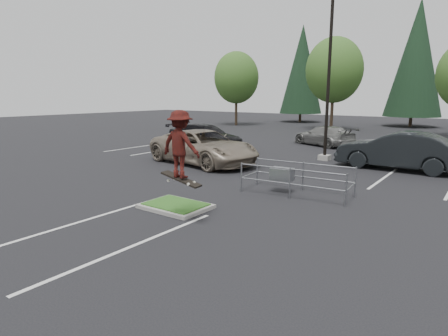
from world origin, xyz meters
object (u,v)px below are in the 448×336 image
Objects in this scene: decid_b at (334,72)px; light_pole at (329,80)px; skateboarder at (180,145)px; car_l_tan at (203,147)px; conif_b at (416,58)px; car_l_black at (205,137)px; car_r_charc at (398,151)px; decid_a at (236,79)px; car_far_silver at (325,136)px; conif_a at (302,70)px; cart_corral at (285,174)px.

light_pole is at bearing -70.65° from decid_b.
skateboarder is 9.92m from car_l_tan.
car_l_black is (-8.00, -29.00, -6.99)m from conif_b.
car_r_charc is (4.50, -29.00, -6.88)m from conif_b.
decid_a is 21.59m from car_l_black.
conif_b reaches higher than decid_b.
car_l_black reaches higher than car_far_silver.
conif_a is at bearing -126.32° from car_far_silver.
light_pole reaches higher than car_r_charc.
cart_corral is at bearing -105.32° from car_l_tan.
light_pole is 9.04m from cart_corral.
conif_a reaches higher than car_l_tan.
skateboarder is at bearing -86.92° from light_pole.
cart_corral is 5.29m from skateboarder.
decid_b is 22.33m from car_r_charc.
car_l_black reaches higher than cart_corral.
skateboarder is at bearing -88.34° from conif_b.
conif_b is at bearing 58.91° from decid_b.
light_pole is 5.40m from car_r_charc.
conif_a reaches higher than car_l_black.
light_pole is 0.78× the size of conif_a.
decid_a reaches higher than skateboarder.
light_pole reaches higher than decid_b.
car_r_charc is (12.50, 0.00, 0.11)m from car_l_black.
conif_b reaches higher than skateboarder.
cart_corral is at bearing -102.68° from skateboarder.
decid_a reaches higher than car_far_silver.
skateboarder is (19.21, -31.03, -3.24)m from decid_a.
decid_a is 29.52m from car_r_charc.
car_r_charc is at bearing 69.05° from car_far_silver.
conif_a is 34.89m from car_l_tan.
car_far_silver is (2.66, 11.00, -0.19)m from car_l_tan.
decid_a is (-18.51, 18.03, 1.02)m from light_pole.
skateboarder is (0.70, -13.00, -2.22)m from light_pole.
car_l_black is at bearing -78.11° from conif_a.
decid_b is at bearing 109.35° from light_pole.
car_l_black is at bearing -176.63° from light_pole.
decid_b reaches higher than car_l_black.
car_r_charc is at bearing -39.47° from decid_a.
car_l_black is (-9.20, 12.50, -1.48)m from skateboarder.
conif_b is at bearing 30.17° from decid_a.
decid_b is 12.43m from conif_a.
car_l_black is (-8.50, -0.50, -3.70)m from light_pole.
car_far_silver is (12.16, -22.00, -6.36)m from conif_a.
decid_b reaches higher than skateboarder.
car_l_tan is (-5.70, 8.00, -1.42)m from skateboarder.
skateboarder is at bearing -69.66° from conif_a.
decid_a is at bearing -177.61° from decid_b.
conif_b reaches higher than conif_a.
conif_a is 43.98m from skateboarder.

